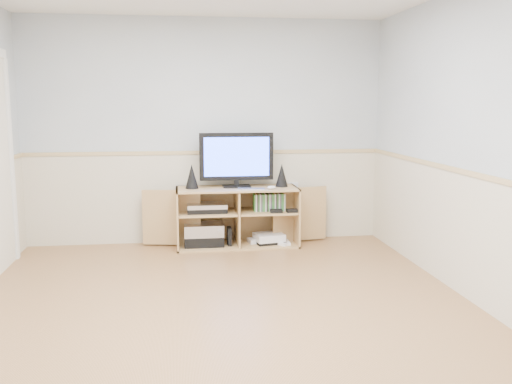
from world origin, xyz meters
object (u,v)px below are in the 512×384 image
Objects in this scene: monitor at (236,158)px; keyboard at (251,189)px; media_cabinet at (237,215)px; game_consoles at (268,239)px.

keyboard is (0.14, -0.19, -0.32)m from monitor.
keyboard is (0.14, -0.20, 0.32)m from media_cabinet.
game_consoles is at bearing 41.08° from keyboard.
monitor is at bearing 135.18° from keyboard.
game_consoles is (0.34, -0.07, -0.26)m from media_cabinet.
monitor is 2.79× the size of keyboard.
monitor is 0.97m from game_consoles.
game_consoles is (0.34, -0.06, -0.90)m from monitor.
media_cabinet is 0.64m from monitor.
monitor is (0.00, -0.01, 0.64)m from media_cabinet.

